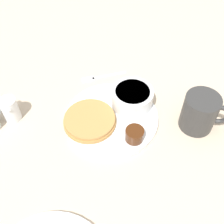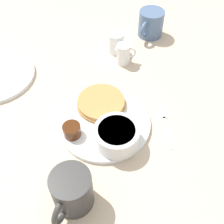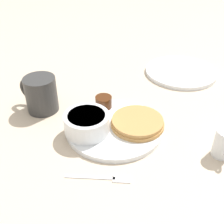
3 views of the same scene
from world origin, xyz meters
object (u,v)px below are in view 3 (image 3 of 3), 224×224
object	(u,v)px
bowl	(87,123)
fork	(106,178)
plate	(114,127)
coffee_mug	(41,94)
creamer_pitcher_near	(224,143)

from	to	relation	value
bowl	fork	bearing A→B (deg)	63.08
bowl	plate	bearing A→B (deg)	152.92
bowl	coffee_mug	size ratio (longest dim) A/B	0.92
fork	plate	bearing A→B (deg)	-142.21
plate	creamer_pitcher_near	size ratio (longest dim) A/B	3.47
plate	bowl	bearing A→B (deg)	-27.08
creamer_pitcher_near	fork	distance (m)	0.26
coffee_mug	fork	xyz separation A→B (m)	(0.05, 0.30, -0.05)
plate	creamer_pitcher_near	xyz separation A→B (m)	(-0.10, 0.23, 0.03)
bowl	coffee_mug	xyz separation A→B (m)	(0.01, -0.17, 0.01)
bowl	creamer_pitcher_near	distance (m)	0.30
plate	fork	world-z (taller)	plate
plate	creamer_pitcher_near	bearing A→B (deg)	113.08
coffee_mug	creamer_pitcher_near	xyz separation A→B (m)	(-0.17, 0.43, -0.01)
creamer_pitcher_near	coffee_mug	bearing A→B (deg)	-68.53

